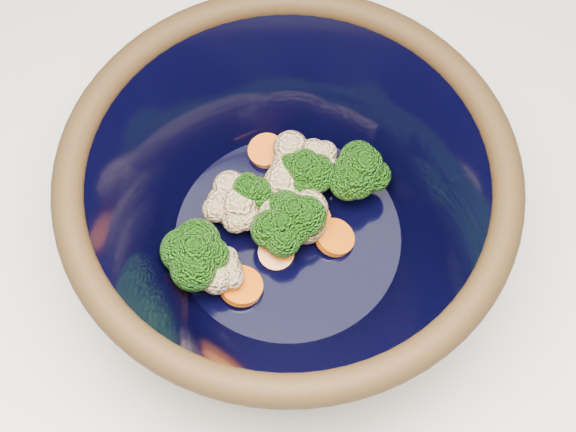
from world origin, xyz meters
TOP-DOWN VIEW (x-y plane):
  - mixing_bowl at (-0.09, 0.07)m, footprint 0.39×0.39m
  - vegetable_pile at (-0.09, 0.08)m, footprint 0.16×0.15m

SIDE VIEW (x-z plane):
  - vegetable_pile at x=-0.09m, z-range 0.93..0.98m
  - mixing_bowl at x=-0.09m, z-range 0.91..1.04m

